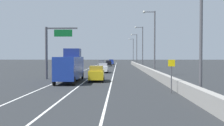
% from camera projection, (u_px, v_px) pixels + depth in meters
% --- Properties ---
extents(ground_plane, '(320.00, 320.00, 0.00)m').
position_uv_depth(ground_plane, '(110.00, 68.00, 71.16)').
color(ground_plane, '#26282B').
extents(lane_stripe_left, '(0.16, 130.00, 0.00)m').
position_uv_depth(lane_stripe_left, '(86.00, 70.00, 62.29)').
color(lane_stripe_left, silver).
rests_on(lane_stripe_left, ground_plane).
extents(lane_stripe_center, '(0.16, 130.00, 0.00)m').
position_uv_depth(lane_stripe_center, '(100.00, 70.00, 62.21)').
color(lane_stripe_center, silver).
rests_on(lane_stripe_center, ground_plane).
extents(lane_stripe_right, '(0.16, 130.00, 0.00)m').
position_uv_depth(lane_stripe_right, '(115.00, 70.00, 62.13)').
color(lane_stripe_right, silver).
rests_on(lane_stripe_right, ground_plane).
extents(jersey_barrier_right, '(0.60, 120.00, 1.10)m').
position_uv_depth(jersey_barrier_right, '(149.00, 71.00, 46.97)').
color(jersey_barrier_right, gray).
rests_on(jersey_barrier_right, ground_plane).
extents(overhead_sign_gantry, '(4.68, 0.36, 7.50)m').
position_uv_depth(overhead_sign_gantry, '(51.00, 46.00, 37.08)').
color(overhead_sign_gantry, '#47474C').
rests_on(overhead_sign_gantry, ground_plane).
extents(speed_advisory_sign, '(0.60, 0.11, 3.00)m').
position_uv_depth(speed_advisory_sign, '(171.00, 74.00, 22.91)').
color(speed_advisory_sign, '#4C4C51').
rests_on(speed_advisory_sign, ground_plane).
extents(lamp_post_right_near, '(2.14, 0.44, 10.90)m').
position_uv_depth(lamp_post_right_near, '(198.00, 19.00, 20.02)').
color(lamp_post_right_near, '#4C4C51').
rests_on(lamp_post_right_near, ground_plane).
extents(lamp_post_right_second, '(2.14, 0.44, 10.90)m').
position_uv_depth(lamp_post_right_second, '(153.00, 39.00, 43.21)').
color(lamp_post_right_second, '#4C4C51').
rests_on(lamp_post_right_second, ground_plane).
extents(lamp_post_right_third, '(2.14, 0.44, 10.90)m').
position_uv_depth(lamp_post_right_third, '(142.00, 45.00, 66.39)').
color(lamp_post_right_third, '#4C4C51').
rests_on(lamp_post_right_third, ground_plane).
extents(lamp_post_right_fourth, '(2.14, 0.44, 10.90)m').
position_uv_depth(lamp_post_right_fourth, '(136.00, 48.00, 89.57)').
color(lamp_post_right_fourth, '#4C4C51').
rests_on(lamp_post_right_fourth, ground_plane).
extents(lamp_post_right_fifth, '(2.14, 0.44, 10.90)m').
position_uv_depth(lamp_post_right_fifth, '(133.00, 49.00, 112.74)').
color(lamp_post_right_fifth, '#4C4C51').
rests_on(lamp_post_right_fifth, ground_plane).
extents(car_gray_0, '(1.88, 4.40, 1.92)m').
position_uv_depth(car_gray_0, '(101.00, 63.00, 91.55)').
color(car_gray_0, slate).
rests_on(car_gray_0, ground_plane).
extents(car_blue_1, '(1.86, 4.32, 2.02)m').
position_uv_depth(car_blue_1, '(111.00, 62.00, 97.58)').
color(car_blue_1, '#1E389E').
rests_on(car_blue_1, ground_plane).
extents(car_yellow_2, '(2.06, 4.41, 2.05)m').
position_uv_depth(car_yellow_2, '(97.00, 74.00, 33.72)').
color(car_yellow_2, gold).
rests_on(car_yellow_2, ground_plane).
extents(car_white_3, '(1.99, 4.59, 1.89)m').
position_uv_depth(car_white_3, '(103.00, 68.00, 51.06)').
color(car_white_3, white).
rests_on(car_white_3, ground_plane).
extents(car_black_4, '(2.08, 4.09, 1.87)m').
position_uv_depth(car_black_4, '(109.00, 63.00, 84.17)').
color(car_black_4, black).
rests_on(car_black_4, ground_plane).
extents(box_truck, '(2.65, 9.51, 4.32)m').
position_uv_depth(box_truck, '(70.00, 67.00, 33.01)').
color(box_truck, navy).
rests_on(box_truck, ground_plane).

